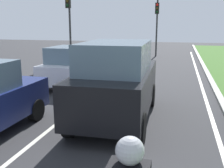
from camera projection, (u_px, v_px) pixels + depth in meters
name	position (u px, v px, depth m)	size (l,w,h in m)	color
ground_plane	(120.00, 85.00, 12.27)	(60.00, 60.00, 0.00)	#2D2D30
lane_line_center	(106.00, 84.00, 12.43)	(0.12, 32.00, 0.01)	silver
lane_line_right_edge	(203.00, 90.00, 11.40)	(0.12, 32.00, 0.01)	silver
curb_right	(215.00, 89.00, 11.27)	(0.24, 48.00, 0.12)	#9E9B93
car_suv_ahead	(117.00, 81.00, 7.67)	(2.06, 4.55, 2.28)	black
car_hatchback_far	(71.00, 66.00, 12.06)	(1.78, 3.73, 1.78)	silver
traffic_light_overhead_left	(69.00, 15.00, 18.38)	(0.32, 0.50, 5.07)	#2D2D2D
traffic_light_far_median	(157.00, 18.00, 22.45)	(0.32, 0.50, 4.75)	#2D2D2D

